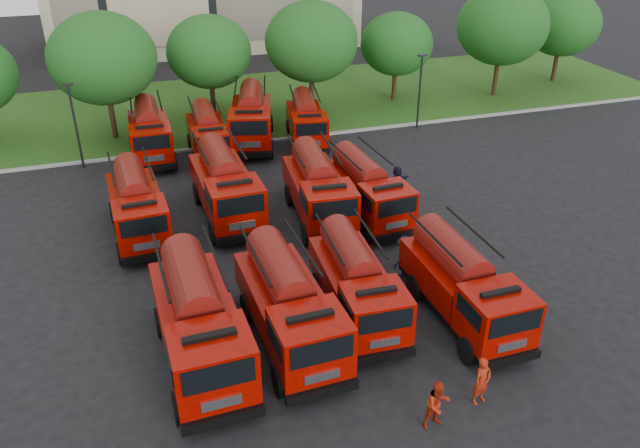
% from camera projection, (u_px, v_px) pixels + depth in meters
% --- Properties ---
extents(ground, '(140.00, 140.00, 0.00)m').
position_uv_depth(ground, '(334.00, 297.00, 25.81)').
color(ground, black).
rests_on(ground, ground).
extents(lawn, '(70.00, 16.00, 0.12)m').
position_uv_depth(lawn, '(223.00, 106.00, 47.44)').
color(lawn, '#1D4913').
rests_on(lawn, ground).
extents(curb, '(70.00, 0.30, 0.14)m').
position_uv_depth(curb, '(245.00, 143.00, 40.69)').
color(curb, gray).
rests_on(curb, ground).
extents(tree_2, '(6.72, 6.72, 8.22)m').
position_uv_depth(tree_2, '(103.00, 58.00, 38.99)').
color(tree_2, '#382314').
rests_on(tree_2, ground).
extents(tree_3, '(5.88, 5.88, 7.19)m').
position_uv_depth(tree_3, '(209.00, 52.00, 43.27)').
color(tree_3, '#382314').
rests_on(tree_3, ground).
extents(tree_4, '(6.55, 6.55, 8.01)m').
position_uv_depth(tree_4, '(311.00, 42.00, 43.64)').
color(tree_4, '#382314').
rests_on(tree_4, ground).
extents(tree_5, '(5.46, 5.46, 6.68)m').
position_uv_depth(tree_5, '(397.00, 44.00, 46.77)').
color(tree_5, '#382314').
rests_on(tree_5, ground).
extents(tree_6, '(6.89, 6.89, 8.42)m').
position_uv_depth(tree_6, '(503.00, 26.00, 47.11)').
color(tree_6, '#382314').
rests_on(tree_6, ground).
extents(tree_7, '(6.05, 6.05, 7.39)m').
position_uv_depth(tree_7, '(563.00, 24.00, 50.97)').
color(tree_7, '#382314').
rests_on(tree_7, ground).
extents(lamp_post_0, '(0.60, 0.25, 5.11)m').
position_uv_depth(lamp_post_0, '(75.00, 121.00, 36.06)').
color(lamp_post_0, black).
rests_on(lamp_post_0, ground).
extents(lamp_post_1, '(0.60, 0.25, 5.11)m').
position_uv_depth(lamp_post_1, '(420.00, 87.00, 41.95)').
color(lamp_post_1, black).
rests_on(lamp_post_1, ground).
extents(fire_truck_0, '(2.96, 7.59, 3.41)m').
position_uv_depth(fire_truck_0, '(199.00, 321.00, 21.66)').
color(fire_truck_0, black).
rests_on(fire_truck_0, ground).
extents(fire_truck_1, '(2.85, 7.25, 3.26)m').
position_uv_depth(fire_truck_1, '(289.00, 305.00, 22.61)').
color(fire_truck_1, black).
rests_on(fire_truck_1, ground).
extents(fire_truck_2, '(2.69, 6.69, 3.00)m').
position_uv_depth(fire_truck_2, '(356.00, 283.00, 24.08)').
color(fire_truck_2, black).
rests_on(fire_truck_2, ground).
extents(fire_truck_3, '(2.61, 6.87, 3.11)m').
position_uv_depth(fire_truck_3, '(463.00, 284.00, 23.91)').
color(fire_truck_3, black).
rests_on(fire_truck_3, ground).
extents(fire_truck_4, '(2.78, 6.93, 3.10)m').
position_uv_depth(fire_truck_4, '(137.00, 205.00, 29.71)').
color(fire_truck_4, black).
rests_on(fire_truck_4, ground).
extents(fire_truck_5, '(2.88, 7.43, 3.35)m').
position_uv_depth(fire_truck_5, '(225.00, 185.00, 31.35)').
color(fire_truck_5, black).
rests_on(fire_truck_5, ground).
extents(fire_truck_6, '(3.07, 7.28, 3.23)m').
position_uv_depth(fire_truck_6, '(318.00, 188.00, 31.17)').
color(fire_truck_6, black).
rests_on(fire_truck_6, ground).
extents(fire_truck_7, '(2.76, 6.78, 3.03)m').
position_uv_depth(fire_truck_7, '(367.00, 189.00, 31.35)').
color(fire_truck_7, black).
rests_on(fire_truck_7, ground).
extents(fire_truck_8, '(2.63, 6.91, 3.13)m').
position_uv_depth(fire_truck_8, '(150.00, 132.00, 38.30)').
color(fire_truck_8, black).
rests_on(fire_truck_8, ground).
extents(fire_truck_9, '(2.52, 6.42, 2.89)m').
position_uv_depth(fire_truck_9, '(208.00, 134.00, 38.35)').
color(fire_truck_9, black).
rests_on(fire_truck_9, ground).
extents(fire_truck_10, '(4.22, 7.80, 3.38)m').
position_uv_depth(fire_truck_10, '(251.00, 117.00, 40.24)').
color(fire_truck_10, black).
rests_on(fire_truck_10, ground).
extents(fire_truck_11, '(3.32, 6.65, 2.90)m').
position_uv_depth(fire_truck_11, '(306.00, 120.00, 40.49)').
color(fire_truck_11, black).
rests_on(fire_truck_11, ground).
extents(firefighter_0, '(0.76, 0.63, 1.79)m').
position_uv_depth(firefighter_0, '(479.00, 401.00, 20.66)').
color(firefighter_0, '#9A1F0B').
rests_on(firefighter_0, ground).
extents(firefighter_1, '(0.90, 0.57, 1.75)m').
position_uv_depth(firefighter_1, '(435.00, 425.00, 19.77)').
color(firefighter_1, '#9A1F0B').
rests_on(firefighter_1, ground).
extents(firefighter_2, '(0.70, 1.09, 1.76)m').
position_uv_depth(firefighter_2, '(484.00, 309.00, 25.10)').
color(firefighter_2, '#9A1F0B').
rests_on(firefighter_2, ground).
extents(firefighter_3, '(1.39, 1.16, 1.91)m').
position_uv_depth(firefighter_3, '(403.00, 275.00, 27.27)').
color(firefighter_3, black).
rests_on(firefighter_3, ground).
extents(firefighter_4, '(1.11, 1.14, 1.96)m').
position_uv_depth(firefighter_4, '(147.00, 254.00, 28.82)').
color(firefighter_4, black).
rests_on(firefighter_4, ground).
extents(firefighter_5, '(1.70, 0.87, 1.76)m').
position_uv_depth(firefighter_5, '(396.00, 196.00, 34.07)').
color(firefighter_5, black).
rests_on(firefighter_5, ground).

